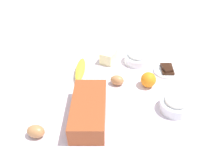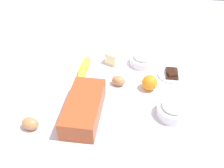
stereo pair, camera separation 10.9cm
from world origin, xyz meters
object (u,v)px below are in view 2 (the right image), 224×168
at_px(butter_block, 115,56).
at_px(chocolate_plate, 172,74).
at_px(egg_beside_bowl, 119,81).
at_px(loaf_pan, 84,107).
at_px(banana, 85,67).
at_px(egg_near_butter, 30,124).
at_px(orange_fruit, 150,83).
at_px(flour_bowl, 173,109).
at_px(sugar_bowl, 143,59).

xyz_separation_m(butter_block, chocolate_plate, (0.08, 0.29, -0.02)).
bearing_deg(egg_beside_bowl, loaf_pan, -26.53).
relative_size(loaf_pan, banana, 1.50).
xyz_separation_m(egg_near_butter, chocolate_plate, (-0.42, 0.53, -0.01)).
bearing_deg(orange_fruit, banana, -104.75).
bearing_deg(egg_near_butter, flour_bowl, 106.84).
distance_m(flour_bowl, egg_beside_bowl, 0.29).
xyz_separation_m(loaf_pan, banana, (-0.29, -0.08, -0.02)).
relative_size(banana, orange_fruit, 2.72).
bearing_deg(egg_near_butter, loaf_pan, 119.11).
height_order(egg_near_butter, chocolate_plate, egg_near_butter).
bearing_deg(flour_bowl, loaf_pan, -80.40).
distance_m(sugar_bowl, egg_beside_bowl, 0.21).
height_order(butter_block, egg_near_butter, butter_block).
bearing_deg(banana, egg_beside_bowl, 66.22).
distance_m(flour_bowl, banana, 0.48).
distance_m(banana, egg_near_butter, 0.41).
xyz_separation_m(orange_fruit, chocolate_plate, (-0.11, 0.10, -0.02)).
xyz_separation_m(butter_block, egg_near_butter, (0.50, -0.24, -0.01)).
height_order(egg_near_butter, egg_beside_bowl, egg_near_butter).
height_order(sugar_bowl, butter_block, sugar_bowl).
bearing_deg(egg_near_butter, banana, 164.75).
bearing_deg(loaf_pan, butter_block, 169.70).
bearing_deg(egg_near_butter, egg_beside_bowl, 137.39).
distance_m(egg_near_butter, chocolate_plate, 0.68).
bearing_deg(orange_fruit, flour_bowl, 34.34).
bearing_deg(flour_bowl, banana, -118.81).
bearing_deg(flour_bowl, orange_fruit, -145.66).
distance_m(loaf_pan, flour_bowl, 0.35).
height_order(loaf_pan, orange_fruit, loaf_pan).
bearing_deg(butter_block, sugar_bowl, 90.21).
xyz_separation_m(flour_bowl, butter_block, (-0.34, -0.29, -0.00)).
xyz_separation_m(sugar_bowl, orange_fruit, (0.19, 0.04, 0.01)).
distance_m(loaf_pan, egg_beside_bowl, 0.24).
xyz_separation_m(banana, chocolate_plate, (-0.03, 0.42, -0.01)).
height_order(loaf_pan, chocolate_plate, loaf_pan).
xyz_separation_m(banana, orange_fruit, (0.08, 0.32, 0.01)).
bearing_deg(sugar_bowl, loaf_pan, -26.93).
height_order(orange_fruit, butter_block, orange_fruit).
bearing_deg(banana, sugar_bowl, 111.21).
bearing_deg(egg_beside_bowl, butter_block, -165.43).
distance_m(loaf_pan, butter_block, 0.40).
height_order(sugar_bowl, orange_fruit, orange_fruit).
relative_size(loaf_pan, egg_near_butter, 4.24).
distance_m(sugar_bowl, orange_fruit, 0.20).
bearing_deg(orange_fruit, loaf_pan, -50.02).
distance_m(butter_block, egg_near_butter, 0.55).
bearing_deg(egg_beside_bowl, banana, -113.78).
height_order(orange_fruit, egg_beside_bowl, orange_fruit).
bearing_deg(banana, butter_block, 129.08).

